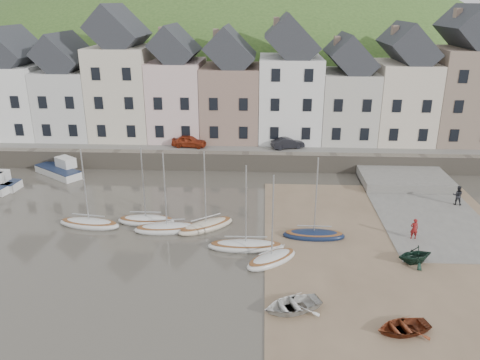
# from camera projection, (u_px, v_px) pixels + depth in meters

# --- Properties ---
(ground) EXTENTS (160.00, 160.00, 0.00)m
(ground) POSITION_uv_depth(u_px,v_px,m) (236.00, 252.00, 32.81)
(ground) COLOR #413C33
(ground) RESTS_ON ground
(quay_land) EXTENTS (90.00, 30.00, 1.50)m
(quay_land) POSITION_uv_depth(u_px,v_px,m) (250.00, 127.00, 62.49)
(quay_land) COLOR #355421
(quay_land) RESTS_ON ground
(quay_street) EXTENTS (70.00, 7.00, 0.10)m
(quay_street) POSITION_uv_depth(u_px,v_px,m) (247.00, 145.00, 51.45)
(quay_street) COLOR slate
(quay_street) RESTS_ON quay_land
(seawall) EXTENTS (70.00, 1.20, 1.80)m
(seawall) POSITION_uv_depth(u_px,v_px,m) (246.00, 161.00, 48.40)
(seawall) COLOR slate
(seawall) RESTS_ON ground
(beach) EXTENTS (18.00, 26.00, 0.06)m
(beach) POSITION_uv_depth(u_px,v_px,m) (399.00, 255.00, 32.28)
(beach) COLOR brown
(beach) RESTS_ON ground
(slipway) EXTENTS (8.00, 18.00, 0.12)m
(slipway) POSITION_uv_depth(u_px,v_px,m) (423.00, 208.00, 39.57)
(slipway) COLOR slate
(slipway) RESTS_ON ground
(hillside) EXTENTS (134.40, 84.00, 84.00)m
(hillside) POSITION_uv_depth(u_px,v_px,m) (229.00, 184.00, 95.48)
(hillside) COLOR #355421
(hillside) RESTS_ON ground
(townhouse_terrace) EXTENTS (61.05, 8.00, 13.93)m
(townhouse_terrace) POSITION_uv_depth(u_px,v_px,m) (264.00, 86.00, 52.62)
(townhouse_terrace) COLOR white
(townhouse_terrace) RESTS_ON quay_land
(sailboat_0) EXTENTS (4.96, 2.15, 6.32)m
(sailboat_0) POSITION_uv_depth(u_px,v_px,m) (89.00, 223.00, 36.40)
(sailboat_0) COLOR silver
(sailboat_0) RESTS_ON ground
(sailboat_1) EXTENTS (4.40, 1.51, 6.32)m
(sailboat_1) POSITION_uv_depth(u_px,v_px,m) (146.00, 220.00, 36.93)
(sailboat_1) COLOR silver
(sailboat_1) RESTS_ON ground
(sailboat_2) EXTENTS (4.60, 3.93, 6.32)m
(sailboat_2) POSITION_uv_depth(u_px,v_px,m) (206.00, 226.00, 36.02)
(sailboat_2) COLOR beige
(sailboat_2) RESTS_ON ground
(sailboat_3) EXTENTS (5.07, 2.18, 6.32)m
(sailboat_3) POSITION_uv_depth(u_px,v_px,m) (167.00, 228.00, 35.62)
(sailboat_3) COLOR silver
(sailboat_3) RESTS_ON ground
(sailboat_4) EXTENTS (5.35, 1.65, 6.32)m
(sailboat_4) POSITION_uv_depth(u_px,v_px,m) (246.00, 246.00, 33.08)
(sailboat_4) COLOR silver
(sailboat_4) RESTS_ON ground
(sailboat_5) EXTENTS (4.51, 1.58, 6.32)m
(sailboat_5) POSITION_uv_depth(u_px,v_px,m) (314.00, 235.00, 34.63)
(sailboat_5) COLOR #131F3C
(sailboat_5) RESTS_ON ground
(sailboat_6) EXTENTS (4.02, 3.70, 6.32)m
(sailboat_6) POSITION_uv_depth(u_px,v_px,m) (272.00, 259.00, 31.35)
(sailboat_6) COLOR silver
(sailboat_6) RESTS_ON ground
(motorboat_2) EXTENTS (5.53, 4.63, 1.70)m
(motorboat_2) POSITION_uv_depth(u_px,v_px,m) (60.00, 169.00, 47.08)
(motorboat_2) COLOR silver
(motorboat_2) RESTS_ON ground
(rowboat_white) EXTENTS (3.95, 3.44, 0.68)m
(rowboat_white) POSITION_uv_depth(u_px,v_px,m) (292.00, 305.00, 26.40)
(rowboat_white) COLOR silver
(rowboat_white) RESTS_ON beach
(rowboat_green) EXTENTS (2.89, 2.68, 1.26)m
(rowboat_green) POSITION_uv_depth(u_px,v_px,m) (415.00, 255.00, 31.05)
(rowboat_green) COLOR black
(rowboat_green) RESTS_ON beach
(rowboat_red) EXTENTS (3.31, 2.74, 0.59)m
(rowboat_red) POSITION_uv_depth(u_px,v_px,m) (403.00, 327.00, 24.66)
(rowboat_red) COLOR brown
(rowboat_red) RESTS_ON beach
(person_red) EXTENTS (0.58, 0.39, 1.55)m
(person_red) POSITION_uv_depth(u_px,v_px,m) (414.00, 229.00, 34.11)
(person_red) COLOR maroon
(person_red) RESTS_ON slipway
(person_dark) EXTENTS (0.94, 0.81, 1.65)m
(person_dark) POSITION_uv_depth(u_px,v_px,m) (458.00, 195.00, 39.86)
(person_dark) COLOR black
(person_dark) RESTS_ON slipway
(car_left) EXTENTS (3.76, 1.87, 1.23)m
(car_left) POSITION_uv_depth(u_px,v_px,m) (189.00, 141.00, 50.57)
(car_left) COLOR maroon
(car_left) RESTS_ON quay_street
(car_right) EXTENTS (3.64, 2.21, 1.13)m
(car_right) POSITION_uv_depth(u_px,v_px,m) (288.00, 143.00, 50.09)
(car_right) COLOR black
(car_right) RESTS_ON quay_street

